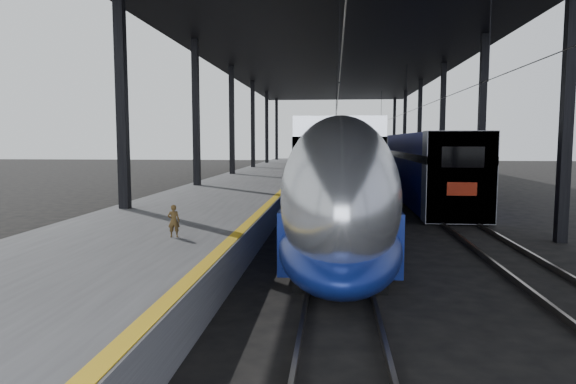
# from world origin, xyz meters

# --- Properties ---
(ground) EXTENTS (160.00, 160.00, 0.00)m
(ground) POSITION_xyz_m (0.00, 0.00, 0.00)
(ground) COLOR black
(ground) RESTS_ON ground
(platform) EXTENTS (6.00, 80.00, 1.00)m
(platform) POSITION_xyz_m (-3.50, 20.00, 0.50)
(platform) COLOR #4C4C4F
(platform) RESTS_ON ground
(yellow_strip) EXTENTS (0.30, 80.00, 0.01)m
(yellow_strip) POSITION_xyz_m (-0.70, 20.00, 1.00)
(yellow_strip) COLOR gold
(yellow_strip) RESTS_ON platform
(rails) EXTENTS (6.52, 80.00, 0.16)m
(rails) POSITION_xyz_m (4.50, 20.00, 0.08)
(rails) COLOR slate
(rails) RESTS_ON ground
(canopy) EXTENTS (18.00, 75.00, 9.47)m
(canopy) POSITION_xyz_m (1.90, 20.00, 9.12)
(canopy) COLOR black
(canopy) RESTS_ON ground
(tgv_train) EXTENTS (2.95, 65.20, 4.23)m
(tgv_train) POSITION_xyz_m (2.00, 27.08, 1.98)
(tgv_train) COLOR #B0B3B8
(tgv_train) RESTS_ON ground
(second_train) EXTENTS (2.82, 56.05, 3.88)m
(second_train) POSITION_xyz_m (7.00, 35.37, 1.97)
(second_train) COLOR navy
(second_train) RESTS_ON ground
(child) EXTENTS (0.33, 0.24, 0.85)m
(child) POSITION_xyz_m (-2.23, -0.43, 1.42)
(child) COLOR #4E391A
(child) RESTS_ON platform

